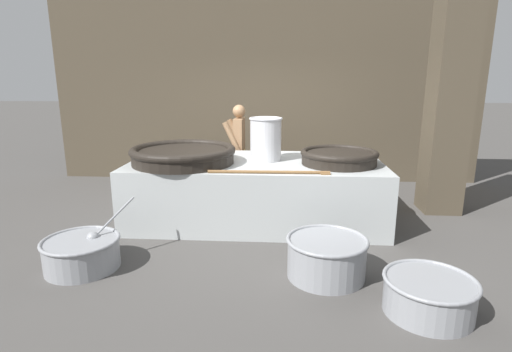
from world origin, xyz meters
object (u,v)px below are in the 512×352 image
at_px(prep_bowl_vegetables, 82,252).
at_px(prep_bowl_meat, 326,255).
at_px(giant_wok_near, 183,154).
at_px(giant_wok_far, 339,157).
at_px(stock_pot, 266,138).
at_px(prep_bowl_extra, 429,294).
at_px(cook, 239,147).

xyz_separation_m(prep_bowl_vegetables, prep_bowl_meat, (2.66, -0.01, 0.04)).
relative_size(giant_wok_near, giant_wok_far, 1.38).
bearing_deg(stock_pot, prep_bowl_meat, -68.04).
bearing_deg(prep_bowl_extra, prep_bowl_meat, 143.40).
height_order(stock_pot, prep_bowl_vegetables, stock_pot).
bearing_deg(cook, stock_pot, 114.82).
distance_m(giant_wok_far, stock_pot, 1.07).
distance_m(prep_bowl_vegetables, prep_bowl_extra, 3.55).
xyz_separation_m(stock_pot, prep_bowl_vegetables, (-1.93, -1.78, -1.01)).
bearing_deg(stock_pot, prep_bowl_extra, -57.12).
bearing_deg(giant_wok_near, stock_pot, 14.25).
bearing_deg(giant_wok_near, prep_bowl_vegetables, -118.01).
bearing_deg(prep_bowl_meat, stock_pot, 111.96).
bearing_deg(prep_bowl_vegetables, prep_bowl_extra, -10.24).
xyz_separation_m(cook, prep_bowl_vegetables, (-1.41, -3.01, -0.67)).
relative_size(cook, prep_bowl_meat, 1.87).
distance_m(giant_wok_near, stock_pot, 1.19).
distance_m(cook, prep_bowl_extra, 4.25).
xyz_separation_m(giant_wok_near, stock_pot, (1.14, 0.29, 0.19)).
relative_size(giant_wok_near, stock_pot, 2.38).
bearing_deg(stock_pot, giant_wok_near, -165.75).
relative_size(prep_bowl_meat, prep_bowl_extra, 1.05).
distance_m(cook, prep_bowl_vegetables, 3.39).
bearing_deg(prep_bowl_vegetables, prep_bowl_meat, -0.19).
bearing_deg(cook, prep_bowl_meat, 114.13).
bearing_deg(prep_bowl_extra, giant_wok_near, 141.80).
height_order(giant_wok_near, giant_wok_far, giant_wok_near).
height_order(giant_wok_near, prep_bowl_vegetables, giant_wok_near).
xyz_separation_m(giant_wok_far, prep_bowl_meat, (-0.30, -1.57, -0.75)).
xyz_separation_m(stock_pot, cook, (-0.53, 1.23, -0.33)).
relative_size(giant_wok_far, prep_bowl_meat, 1.24).
distance_m(stock_pot, prep_bowl_vegetables, 2.82).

